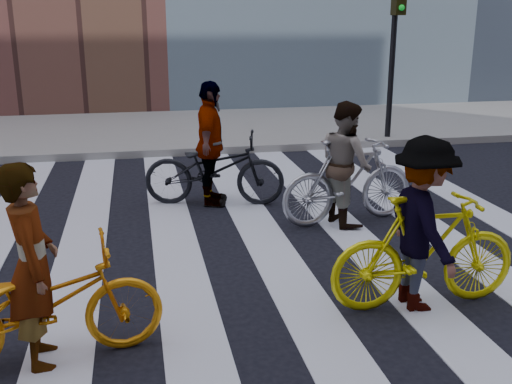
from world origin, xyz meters
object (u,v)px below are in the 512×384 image
object	(u,v)px
rider_rear	(210,144)
bike_yellow_left	(44,305)
rider_left	(32,266)
rider_mid	(346,163)
rider_right	(422,225)
traffic_signal	(395,35)
bike_dark_rear	(214,169)
bike_silver_mid	(349,181)
bike_yellow_right	(425,251)

from	to	relation	value
rider_rear	bike_yellow_left	bearing A→B (deg)	167.79
bike_yellow_left	rider_left	world-z (taller)	rider_left
bike_yellow_left	rider_mid	xyz separation A→B (m)	(3.45, 2.72, 0.33)
rider_right	traffic_signal	bearing A→B (deg)	-21.67
bike_dark_rear	rider_left	size ratio (longest dim) A/B	1.24
traffic_signal	bike_silver_mid	bearing A→B (deg)	-119.31
bike_yellow_left	rider_mid	world-z (taller)	rider_mid
rider_mid	rider_right	world-z (taller)	rider_right
rider_left	rider_rear	size ratio (longest dim) A/B	0.91
bike_yellow_left	rider_right	bearing A→B (deg)	-93.16
bike_dark_rear	traffic_signal	bearing A→B (deg)	-37.32
bike_silver_mid	bike_yellow_right	bearing A→B (deg)	167.97
traffic_signal	rider_rear	size ratio (longest dim) A/B	1.85
bike_dark_rear	rider_mid	size ratio (longest dim) A/B	1.25
bike_silver_mid	bike_yellow_right	world-z (taller)	bike_silver_mid
bike_dark_rear	rider_left	xyz separation A→B (m)	(-1.92, -3.87, 0.29)
bike_silver_mid	rider_left	size ratio (longest dim) A/B	1.16
bike_dark_rear	rider_right	bearing A→B (deg)	-145.02
rider_rear	bike_dark_rear	bearing A→B (deg)	-77.05
rider_right	rider_left	bearing A→B (deg)	94.72
bike_yellow_left	bike_yellow_right	world-z (taller)	bike_yellow_right
traffic_signal	bike_silver_mid	xyz separation A→B (m)	(-2.63, -4.69, -1.71)
traffic_signal	bike_dark_rear	world-z (taller)	traffic_signal
traffic_signal	rider_right	distance (m)	7.80
bike_dark_rear	rider_mid	world-z (taller)	rider_mid
bike_silver_mid	rider_rear	world-z (taller)	rider_rear
bike_yellow_right	bike_dark_rear	xyz separation A→B (m)	(-1.50, 3.58, -0.02)
bike_yellow_left	rider_mid	size ratio (longest dim) A/B	1.14
rider_left	rider_mid	distance (m)	4.43
rider_left	rider_right	size ratio (longest dim) A/B	1.00
traffic_signal	bike_yellow_right	xyz separation A→B (m)	(-2.76, -7.12, -1.73)
traffic_signal	rider_right	world-z (taller)	traffic_signal
traffic_signal	rider_rear	bearing A→B (deg)	-140.60
bike_dark_rear	rider_mid	bearing A→B (deg)	-112.95
bike_dark_rear	bike_yellow_left	bearing A→B (deg)	167.18
bike_silver_mid	bike_dark_rear	size ratio (longest dim) A/B	0.94
rider_mid	bike_dark_rear	bearing A→B (deg)	45.16
bike_yellow_left	rider_left	size ratio (longest dim) A/B	1.13
rider_rear	rider_left	bearing A→B (deg)	167.18
rider_right	bike_yellow_right	bearing A→B (deg)	-90.12
bike_yellow_right	bike_dark_rear	bearing A→B (deg)	22.59
bike_silver_mid	rider_left	distance (m)	4.48
rider_mid	traffic_signal	bearing A→B (deg)	-38.72
bike_dark_rear	rider_left	bearing A→B (deg)	166.58
traffic_signal	rider_right	bearing A→B (deg)	-111.55
bike_silver_mid	rider_right	bearing A→B (deg)	166.80
rider_mid	rider_rear	world-z (taller)	rider_rear
bike_yellow_right	rider_right	distance (m)	0.27
bike_yellow_left	bike_silver_mid	size ratio (longest dim) A/B	0.98
bike_dark_rear	rider_left	distance (m)	4.32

